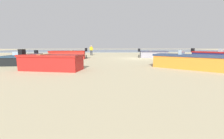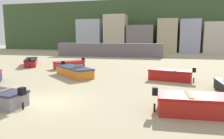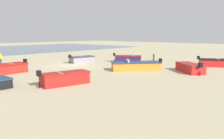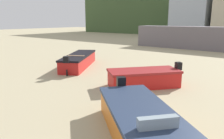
# 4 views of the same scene
# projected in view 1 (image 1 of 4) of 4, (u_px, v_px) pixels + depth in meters

# --- Properties ---
(ground_plane) EXTENTS (160.00, 160.00, 0.00)m
(ground_plane) POSITION_uv_depth(u_px,v_px,m) (136.00, 58.00, 17.08)
(ground_plane) COLOR tan
(tidal_water) EXTENTS (80.00, 36.00, 0.06)m
(tidal_water) POSITION_uv_depth(u_px,v_px,m) (115.00, 50.00, 52.56)
(tidal_water) COLOR slate
(tidal_water) RESTS_ON ground
(boat_orange_0) EXTENTS (4.97, 4.62, 1.23)m
(boat_orange_0) POSITION_uv_depth(u_px,v_px,m) (196.00, 62.00, 8.96)
(boat_orange_0) COLOR orange
(boat_orange_0) RESTS_ON ground
(boat_red_2) EXTENTS (4.30, 1.97, 1.26)m
(boat_red_2) POSITION_uv_depth(u_px,v_px,m) (68.00, 55.00, 16.48)
(boat_red_2) COLOR red
(boat_red_2) RESTS_ON ground
(boat_grey_3) EXTENTS (3.75, 1.87, 1.17)m
(boat_grey_3) POSITION_uv_depth(u_px,v_px,m) (153.00, 54.00, 18.18)
(boat_grey_3) COLOR gray
(boat_grey_3) RESTS_ON ground
(boat_black_4) EXTENTS (1.52, 4.95, 1.05)m
(boat_black_4) POSITION_uv_depth(u_px,v_px,m) (24.00, 59.00, 12.32)
(boat_black_4) COLOR black
(boat_black_4) RESTS_ON ground
(boat_red_6) EXTENTS (4.01, 2.12, 1.26)m
(boat_red_6) POSITION_uv_depth(u_px,v_px,m) (51.00, 62.00, 8.49)
(boat_red_6) COLOR red
(boat_red_6) RESTS_ON ground
(boat_navy_7) EXTENTS (3.09, 3.69, 1.24)m
(boat_navy_7) POSITION_uv_depth(u_px,v_px,m) (212.00, 56.00, 14.11)
(boat_navy_7) COLOR #1D1E51
(boat_navy_7) RESTS_ON ground
(beach_walker_foreground) EXTENTS (0.53, 0.35, 1.62)m
(beach_walker_foreground) POSITION_uv_depth(u_px,v_px,m) (91.00, 49.00, 23.11)
(beach_walker_foreground) COLOR #202229
(beach_walker_foreground) RESTS_ON ground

